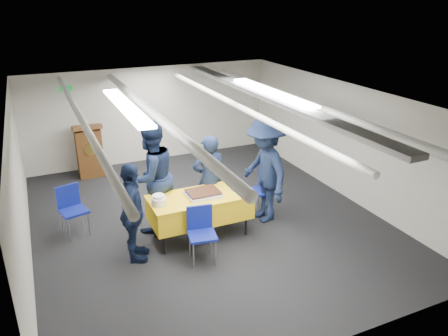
{
  "coord_description": "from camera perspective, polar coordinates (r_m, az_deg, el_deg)",
  "views": [
    {
      "loc": [
        -2.64,
        -6.68,
        3.9
      ],
      "look_at": [
        0.28,
        -0.2,
        1.05
      ],
      "focal_mm": 35.0,
      "sensor_mm": 36.0,
      "label": 1
    }
  ],
  "objects": [
    {
      "name": "podium",
      "position": [
        10.32,
        -17.19,
        2.28
      ],
      "size": [
        0.62,
        0.53,
        1.25
      ],
      "color": "brown",
      "rests_on": "ground"
    },
    {
      "name": "room_shell",
      "position": [
        7.88,
        -3.08,
        6.45
      ],
      "size": [
        6.0,
        7.0,
        2.3
      ],
      "color": "beige",
      "rests_on": "ground"
    },
    {
      "name": "chair_left",
      "position": [
        7.94,
        -19.34,
        -4.59
      ],
      "size": [
        0.51,
        0.51,
        0.87
      ],
      "color": "gray",
      "rests_on": "ground"
    },
    {
      "name": "sailor_c",
      "position": [
        6.79,
        -11.87,
        -5.79
      ],
      "size": [
        0.68,
        1.02,
        1.61
      ],
      "primitive_type": "imported",
      "rotation": [
        0.0,
        0.0,
        1.23
      ],
      "color": "black",
      "rests_on": "ground"
    },
    {
      "name": "sailor_b",
      "position": [
        7.54,
        -9.47,
        -1.16
      ],
      "size": [
        1.18,
        1.07,
        1.98
      ],
      "primitive_type": "imported",
      "rotation": [
        0.0,
        0.0,
        3.55
      ],
      "color": "black",
      "rests_on": "ground"
    },
    {
      "name": "serving_table",
      "position": [
        7.38,
        -3.15,
        -5.12
      ],
      "size": [
        1.7,
        0.8,
        0.77
      ],
      "color": "black",
      "rests_on": "ground"
    },
    {
      "name": "chair_right",
      "position": [
        8.19,
        4.53,
        -2.52
      ],
      "size": [
        0.45,
        0.45,
        0.87
      ],
      "color": "gray",
      "rests_on": "ground"
    },
    {
      "name": "sheet_cake",
      "position": [
        7.25,
        -2.74,
        -3.34
      ],
      "size": [
        0.55,
        0.43,
        0.1
      ],
      "color": "white",
      "rests_on": "serving_table"
    },
    {
      "name": "plate_stack_right",
      "position": [
        7.45,
        1.75,
        -2.34
      ],
      "size": [
        0.23,
        0.23,
        0.17
      ],
      "color": "white",
      "rests_on": "serving_table"
    },
    {
      "name": "sailor_d",
      "position": [
        7.82,
        5.3,
        -0.33
      ],
      "size": [
        0.72,
        1.25,
        1.92
      ],
      "primitive_type": "imported",
      "rotation": [
        0.0,
        0.0,
        -1.56
      ],
      "color": "black",
      "rests_on": "ground"
    },
    {
      "name": "ground",
      "position": [
        8.17,
        -2.39,
        -6.67
      ],
      "size": [
        7.0,
        7.0,
        0.0
      ],
      "primitive_type": "plane",
      "color": "black",
      "rests_on": "ground"
    },
    {
      "name": "sailor_a",
      "position": [
        7.77,
        -1.95,
        -1.49
      ],
      "size": [
        0.64,
        0.46,
        1.64
      ],
      "primitive_type": "imported",
      "rotation": [
        0.0,
        0.0,
        3.02
      ],
      "color": "black",
      "rests_on": "ground"
    },
    {
      "name": "plate_stack_left",
      "position": [
        7.01,
        -8.52,
        -4.2
      ],
      "size": [
        0.23,
        0.23,
        0.17
      ],
      "color": "white",
      "rests_on": "serving_table"
    },
    {
      "name": "chair_near",
      "position": [
        6.81,
        -3.03,
        -7.82
      ],
      "size": [
        0.49,
        0.49,
        0.87
      ],
      "color": "gray",
      "rests_on": "ground"
    }
  ]
}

